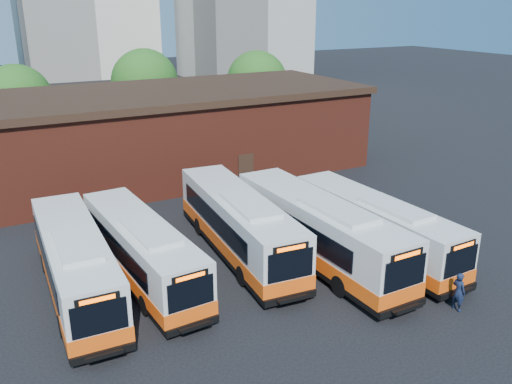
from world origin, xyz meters
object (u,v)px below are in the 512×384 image
bus_mideast (318,233)px  bus_east (375,228)px  bus_west (142,253)px  bus_farwest (76,266)px  transit_worker (459,292)px  bus_midwest (239,226)px

bus_mideast → bus_east: bus_mideast is taller
bus_west → bus_mideast: 8.74m
bus_farwest → transit_worker: size_ratio=6.66×
transit_worker → bus_west: bearing=47.6°
bus_east → bus_mideast: bearing=166.7°
bus_mideast → transit_worker: bus_mideast is taller
bus_farwest → bus_midwest: (8.35, 0.42, 0.08)m
bus_farwest → bus_mideast: 11.70m
bus_mideast → bus_west: bearing=163.3°
bus_farwest → bus_midwest: bearing=4.6°
bus_farwest → bus_midwest: size_ratio=0.94×
bus_farwest → transit_worker: bus_farwest is taller
bus_west → bus_mideast: bearing=-19.1°
bus_east → bus_west: bearing=163.5°
bus_midwest → transit_worker: bearing=-54.1°
bus_east → transit_worker: size_ratio=6.56×
bus_east → transit_worker: bus_east is taller
bus_midwest → transit_worker: bus_midwest is taller
bus_mideast → bus_east: size_ratio=1.10×
bus_east → transit_worker: 6.14m
transit_worker → bus_farwest: bearing=54.1°
bus_mideast → transit_worker: size_ratio=7.22×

